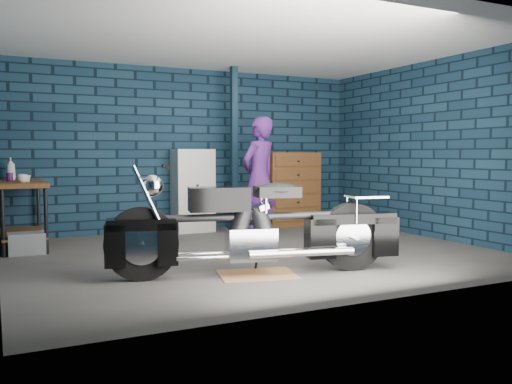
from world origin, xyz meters
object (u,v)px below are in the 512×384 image
(locker, at_px, (193,191))
(tool_chest, at_px, (290,189))
(workbench, at_px, (22,215))
(person, at_px, (259,178))
(motorcycle, at_px, (257,220))
(shop_stool, at_px, (265,214))
(storage_bin, at_px, (27,243))

(locker, xyz_separation_m, tool_chest, (1.84, 0.00, -0.03))
(workbench, bearing_deg, person, -9.77)
(motorcycle, relative_size, person, 1.45)
(locker, xyz_separation_m, shop_stool, (1.11, -0.45, -0.39))
(motorcycle, distance_m, tool_chest, 4.07)
(person, height_order, storage_bin, person)
(motorcycle, height_order, locker, locker)
(workbench, relative_size, motorcycle, 0.53)
(storage_bin, bearing_deg, workbench, 92.29)
(workbench, relative_size, tool_chest, 1.07)
(storage_bin, height_order, tool_chest, tool_chest)
(person, bearing_deg, locker, -80.49)
(workbench, distance_m, shop_stool, 3.72)
(motorcycle, distance_m, person, 2.60)
(motorcycle, height_order, storage_bin, motorcycle)
(tool_chest, distance_m, shop_stool, 0.93)
(motorcycle, distance_m, storage_bin, 3.22)
(shop_stool, bearing_deg, tool_chest, 31.56)
(motorcycle, relative_size, locker, 1.96)
(workbench, distance_m, motorcycle, 3.59)
(locker, distance_m, tool_chest, 1.84)
(workbench, xyz_separation_m, shop_stool, (3.72, 0.03, -0.17))
(motorcycle, xyz_separation_m, locker, (0.46, 3.35, 0.09))
(person, relative_size, storage_bin, 4.19)
(workbench, height_order, storage_bin, workbench)
(motorcycle, height_order, tool_chest, tool_chest)
(person, relative_size, tool_chest, 1.41)
(storage_bin, distance_m, tool_chest, 4.57)
(workbench, height_order, person, person)
(storage_bin, bearing_deg, person, -1.22)
(locker, bearing_deg, storage_bin, -159.27)
(workbench, bearing_deg, shop_stool, 0.46)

